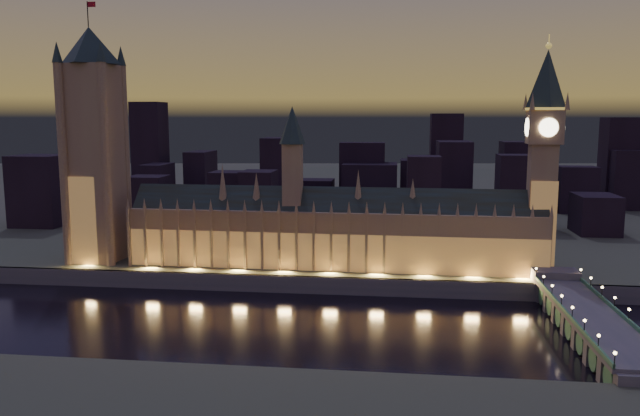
# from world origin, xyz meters

# --- Properties ---
(ground_plane) EXTENTS (2000.00, 2000.00, 0.00)m
(ground_plane) POSITION_xyz_m (0.00, 0.00, 0.00)
(ground_plane) COLOR black
(ground_plane) RESTS_ON ground
(north_bank) EXTENTS (2000.00, 960.00, 8.00)m
(north_bank) POSITION_xyz_m (0.00, 520.00, 4.00)
(north_bank) COLOR #3E4C33
(north_bank) RESTS_ON ground
(embankment_wall) EXTENTS (2000.00, 2.50, 8.00)m
(embankment_wall) POSITION_xyz_m (0.00, 41.00, 4.00)
(embankment_wall) COLOR #504F57
(embankment_wall) RESTS_ON ground
(palace_of_westminster) EXTENTS (202.00, 24.53, 78.00)m
(palace_of_westminster) POSITION_xyz_m (9.80, 61.75, 26.37)
(palace_of_westminster) COLOR #996B56
(palace_of_westminster) RESTS_ON north_bank
(victoria_tower) EXTENTS (31.68, 31.68, 128.64)m
(victoria_tower) POSITION_xyz_m (-110.00, 61.93, 71.98)
(victoria_tower) COLOR #996B56
(victoria_tower) RESTS_ON north_bank
(elizabeth_tower) EXTENTS (18.00, 18.00, 109.67)m
(elizabeth_tower) POSITION_xyz_m (108.00, 61.92, 69.16)
(elizabeth_tower) COLOR #996B56
(elizabeth_tower) RESTS_ON north_bank
(westminster_bridge) EXTENTS (19.82, 113.00, 15.90)m
(westminster_bridge) POSITION_xyz_m (111.93, -3.44, 5.98)
(westminster_bridge) COLOR #504F57
(westminster_bridge) RESTS_ON ground
(city_backdrop) EXTENTS (487.48, 215.63, 86.28)m
(city_backdrop) POSITION_xyz_m (30.52, 246.76, 31.87)
(city_backdrop) COLOR black
(city_backdrop) RESTS_ON north_bank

